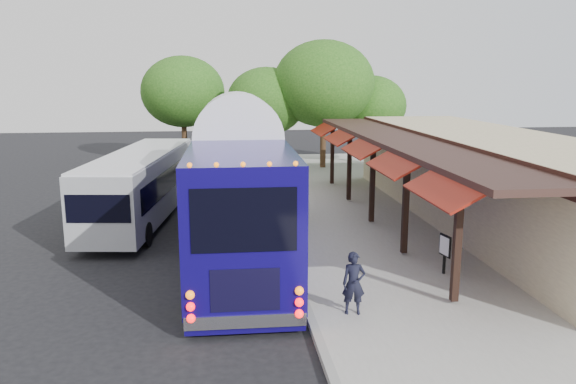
{
  "coord_description": "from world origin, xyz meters",
  "views": [
    {
      "loc": [
        -1.97,
        -16.79,
        5.8
      ],
      "look_at": [
        0.31,
        2.45,
        1.8
      ],
      "focal_mm": 35.0,
      "sensor_mm": 36.0,
      "label": 1
    }
  ],
  "objects_px": {
    "ped_c": "(285,191)",
    "ped_a": "(354,283)",
    "sign_board": "(445,248)",
    "ped_b": "(297,195)",
    "city_bus": "(142,183)",
    "coach_bus": "(239,186)",
    "ped_d": "(282,171)"
  },
  "relations": [
    {
      "from": "ped_b",
      "to": "ped_c",
      "type": "bearing_deg",
      "value": -57.8
    },
    {
      "from": "coach_bus",
      "to": "ped_b",
      "type": "relative_size",
      "value": 6.78
    },
    {
      "from": "ped_a",
      "to": "ped_d",
      "type": "xyz_separation_m",
      "value": [
        -0.02,
        15.91,
        0.1
      ]
    },
    {
      "from": "coach_bus",
      "to": "sign_board",
      "type": "relative_size",
      "value": 11.33
    },
    {
      "from": "sign_board",
      "to": "ped_c",
      "type": "bearing_deg",
      "value": 104.21
    },
    {
      "from": "ped_c",
      "to": "sign_board",
      "type": "bearing_deg",
      "value": 74.54
    },
    {
      "from": "coach_bus",
      "to": "city_bus",
      "type": "height_order",
      "value": "coach_bus"
    },
    {
      "from": "coach_bus",
      "to": "ped_a",
      "type": "bearing_deg",
      "value": -65.02
    },
    {
      "from": "coach_bus",
      "to": "ped_b",
      "type": "height_order",
      "value": "coach_bus"
    },
    {
      "from": "coach_bus",
      "to": "ped_a",
      "type": "height_order",
      "value": "coach_bus"
    },
    {
      "from": "ped_a",
      "to": "ped_b",
      "type": "xyz_separation_m",
      "value": [
        -0.13,
        9.28,
        0.21
      ]
    },
    {
      "from": "city_bus",
      "to": "sign_board",
      "type": "bearing_deg",
      "value": -32.56
    },
    {
      "from": "city_bus",
      "to": "ped_c",
      "type": "xyz_separation_m",
      "value": [
        5.84,
        -0.08,
        -0.46
      ]
    },
    {
      "from": "ped_a",
      "to": "ped_c",
      "type": "height_order",
      "value": "ped_c"
    },
    {
      "from": "city_bus",
      "to": "sign_board",
      "type": "relative_size",
      "value": 9.12
    },
    {
      "from": "city_bus",
      "to": "ped_b",
      "type": "xyz_separation_m",
      "value": [
        6.21,
        -1.1,
        -0.43
      ]
    },
    {
      "from": "ped_a",
      "to": "ped_b",
      "type": "height_order",
      "value": "ped_b"
    },
    {
      "from": "ped_d",
      "to": "ped_a",
      "type": "bearing_deg",
      "value": 113.06
    },
    {
      "from": "ped_a",
      "to": "coach_bus",
      "type": "bearing_deg",
      "value": 120.01
    },
    {
      "from": "city_bus",
      "to": "sign_board",
      "type": "height_order",
      "value": "city_bus"
    },
    {
      "from": "ped_b",
      "to": "sign_board",
      "type": "xyz_separation_m",
      "value": [
        3.4,
        -6.86,
        -0.19
      ]
    },
    {
      "from": "city_bus",
      "to": "ped_d",
      "type": "bearing_deg",
      "value": 48.17
    },
    {
      "from": "ped_a",
      "to": "ped_c",
      "type": "bearing_deg",
      "value": 98.62
    },
    {
      "from": "ped_d",
      "to": "ped_c",
      "type": "bearing_deg",
      "value": 108.05
    },
    {
      "from": "coach_bus",
      "to": "ped_b",
      "type": "distance_m",
      "value": 4.48
    },
    {
      "from": "ped_c",
      "to": "ped_a",
      "type": "bearing_deg",
      "value": 51.72
    },
    {
      "from": "coach_bus",
      "to": "city_bus",
      "type": "relative_size",
      "value": 1.24
    },
    {
      "from": "city_bus",
      "to": "ped_c",
      "type": "relative_size",
      "value": 5.64
    },
    {
      "from": "ped_d",
      "to": "sign_board",
      "type": "height_order",
      "value": "ped_d"
    },
    {
      "from": "ped_d",
      "to": "sign_board",
      "type": "bearing_deg",
      "value": 126.7
    },
    {
      "from": "ped_b",
      "to": "ped_c",
      "type": "height_order",
      "value": "ped_b"
    },
    {
      "from": "ped_c",
      "to": "sign_board",
      "type": "distance_m",
      "value": 8.73
    }
  ]
}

